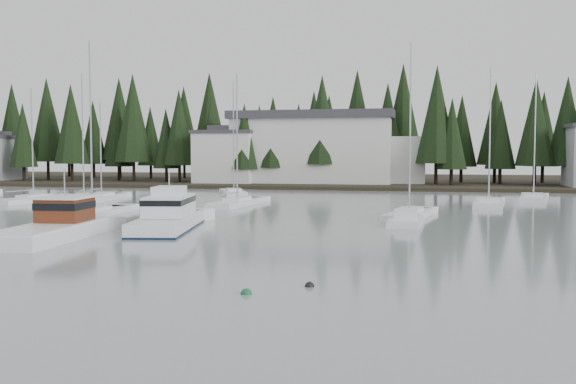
% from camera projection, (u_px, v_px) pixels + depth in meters
% --- Properties ---
extents(ground, '(260.00, 260.00, 0.00)m').
position_uv_depth(ground, '(0.00, 335.00, 18.13)').
color(ground, gray).
rests_on(ground, ground).
extents(far_shore_land, '(240.00, 54.00, 1.00)m').
position_uv_depth(far_shore_land, '(355.00, 182.00, 112.86)').
color(far_shore_land, black).
rests_on(far_shore_land, ground).
extents(conifer_treeline, '(200.00, 22.00, 20.00)m').
position_uv_depth(conifer_treeline, '(348.00, 185.00, 102.12)').
color(conifer_treeline, black).
rests_on(conifer_treeline, ground).
extents(house_west, '(9.54, 7.42, 8.75)m').
position_uv_depth(house_west, '(227.00, 156.00, 98.70)').
color(house_west, silver).
rests_on(house_west, ground).
extents(harbor_inn, '(29.50, 11.50, 10.90)m').
position_uv_depth(harbor_inn, '(326.00, 148.00, 98.79)').
color(harbor_inn, silver).
rests_on(harbor_inn, ground).
extents(lobster_boat_brown, '(5.38, 9.81, 4.74)m').
position_uv_depth(lobster_boat_brown, '(52.00, 230.00, 38.08)').
color(lobster_boat_brown, white).
rests_on(lobster_boat_brown, ground).
extents(cabin_cruiser_center, '(4.93, 10.71, 4.43)m').
position_uv_depth(cabin_cruiser_center, '(168.00, 219.00, 43.00)').
color(cabin_cruiser_center, white).
rests_on(cabin_cruiser_center, ground).
extents(sailboat_0, '(6.52, 10.43, 13.88)m').
position_uv_depth(sailboat_0, '(84.00, 200.00, 67.97)').
color(sailboat_0, white).
rests_on(sailboat_0, ground).
extents(sailboat_1, '(4.11, 8.91, 14.34)m').
position_uv_depth(sailboat_1, '(409.00, 216.00, 50.66)').
color(sailboat_1, white).
rests_on(sailboat_1, ground).
extents(sailboat_2, '(3.35, 10.48, 13.35)m').
position_uv_depth(sailboat_2, '(237.00, 204.00, 62.61)').
color(sailboat_2, white).
rests_on(sailboat_2, ground).
extents(sailboat_3, '(3.36, 11.08, 14.54)m').
position_uv_depth(sailboat_3, '(93.00, 215.00, 51.60)').
color(sailboat_3, white).
rests_on(sailboat_3, ground).
extents(sailboat_9, '(3.63, 9.03, 13.79)m').
position_uv_depth(sailboat_9, '(489.00, 205.00, 61.70)').
color(sailboat_9, white).
rests_on(sailboat_9, ground).
extents(sailboat_10, '(5.41, 8.37, 14.26)m').
position_uv_depth(sailboat_10, '(234.00, 194.00, 77.95)').
color(sailboat_10, white).
rests_on(sailboat_10, ground).
extents(sailboat_11, '(4.29, 9.69, 14.20)m').
position_uv_depth(sailboat_11, '(533.00, 200.00, 68.70)').
color(sailboat_11, white).
rests_on(sailboat_11, ground).
extents(sailboat_12, '(3.62, 9.46, 11.15)m').
position_uv_depth(sailboat_12, '(102.00, 199.00, 69.65)').
color(sailboat_12, white).
rests_on(sailboat_12, ground).
extents(sailboat_13, '(4.24, 9.76, 12.30)m').
position_uv_depth(sailboat_13, '(34.00, 201.00, 66.77)').
color(sailboat_13, white).
rests_on(sailboat_13, ground).
extents(runabout_1, '(2.52, 5.56, 1.42)m').
position_uv_depth(runabout_1, '(406.00, 223.00, 45.58)').
color(runabout_1, white).
rests_on(runabout_1, ground).
extents(mooring_buoy_green, '(0.41, 0.41, 0.41)m').
position_uv_depth(mooring_buoy_green, '(246.00, 294.00, 23.35)').
color(mooring_buoy_green, '#145933').
rests_on(mooring_buoy_green, ground).
extents(mooring_buoy_dark, '(0.38, 0.38, 0.38)m').
position_uv_depth(mooring_buoy_dark, '(310.00, 287.00, 24.64)').
color(mooring_buoy_dark, black).
rests_on(mooring_buoy_dark, ground).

